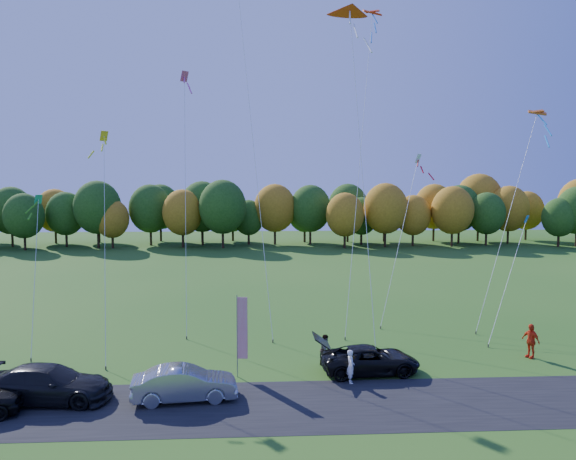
{
  "coord_description": "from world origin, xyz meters",
  "views": [
    {
      "loc": [
        -1.9,
        -28.28,
        10.16
      ],
      "look_at": [
        0.0,
        6.0,
        7.0
      ],
      "focal_mm": 35.0,
      "sensor_mm": 36.0,
      "label": 1
    }
  ],
  "objects": [
    {
      "name": "kite_delta_red",
      "position": [
        4.54,
        7.22,
        13.83
      ],
      "size": [
        2.93,
        9.76,
        23.15
      ],
      "color": "#4C3F33",
      "rests_on": "ground"
    },
    {
      "name": "kite_diamond_yellow",
      "position": [
        -10.81,
        4.86,
        6.57
      ],
      "size": [
        2.19,
        7.69,
        13.49
      ],
      "color": "#4C3F33",
      "rests_on": "ground"
    },
    {
      "name": "ground",
      "position": [
        0.0,
        0.0,
        0.0
      ],
      "size": [
        160.0,
        160.0,
        0.0
      ],
      "primitive_type": "plane",
      "color": "#1F5215"
    },
    {
      "name": "kite_delta_blue",
      "position": [
        -2.34,
        11.41,
        14.67
      ],
      "size": [
        4.14,
        12.23,
        30.0
      ],
      "color": "#4C3F33",
      "rests_on": "ground"
    },
    {
      "name": "silver_sedan",
      "position": [
        -5.26,
        -3.12,
        0.78
      ],
      "size": [
        4.92,
        2.2,
        1.57
      ],
      "primitive_type": "imported",
      "rotation": [
        0.0,
        0.0,
        1.69
      ],
      "color": "#9E9FA2",
      "rests_on": "ground"
    },
    {
      "name": "dark_truck_a",
      "position": [
        -11.43,
        -2.92,
        0.83
      ],
      "size": [
        5.86,
        2.74,
        1.66
      ],
      "primitive_type": "imported",
      "rotation": [
        0.0,
        0.0,
        1.5
      ],
      "color": "black",
      "rests_on": "ground"
    },
    {
      "name": "kite_diamond_green",
      "position": [
        -15.18,
        5.62,
        4.57
      ],
      "size": [
        1.83,
        5.97,
        9.43
      ],
      "color": "#4C3F33",
      "rests_on": "ground"
    },
    {
      "name": "person_tailgate_a",
      "position": [
        2.72,
        -1.34,
        0.84
      ],
      "size": [
        0.43,
        0.63,
        1.68
      ],
      "primitive_type": "imported",
      "rotation": [
        0.0,
        0.0,
        1.62
      ],
      "color": "white",
      "rests_on": "ground"
    },
    {
      "name": "kite_diamond_blue_low",
      "position": [
        14.37,
        6.73,
        3.75
      ],
      "size": [
        5.22,
        5.87,
        7.87
      ],
      "color": "#4C3F33",
      "rests_on": "ground"
    },
    {
      "name": "feather_flag",
      "position": [
        -2.73,
        -0.19,
        2.61
      ],
      "size": [
        0.56,
        0.11,
        4.26
      ],
      "color": "#999999",
      "rests_on": "ground"
    },
    {
      "name": "tree_line",
      "position": [
        0.0,
        55.0,
        0.0
      ],
      "size": [
        116.0,
        12.0,
        10.0
      ],
      "primitive_type": null,
      "color": "#1E4711",
      "rests_on": "ground"
    },
    {
      "name": "kite_diamond_pink",
      "position": [
        -6.78,
        10.38,
        9.03
      ],
      "size": [
        1.41,
        7.77,
        18.34
      ],
      "color": "#4C3F33",
      "rests_on": "ground"
    },
    {
      "name": "kite_diamond_white",
      "position": [
        8.6,
        11.94,
        5.97
      ],
      "size": [
        4.97,
        7.48,
        12.45
      ],
      "color": "#4C3F33",
      "rests_on": "ground"
    },
    {
      "name": "asphalt_strip",
      "position": [
        0.0,
        -4.0,
        0.01
      ],
      "size": [
        90.0,
        6.0,
        0.01
      ],
      "primitive_type": "cube",
      "color": "black",
      "rests_on": "ground"
    },
    {
      "name": "kite_parafoil_orange",
      "position": [
        5.67,
        12.56,
        12.06
      ],
      "size": [
        5.75,
        13.57,
        24.42
      ],
      "color": "#4C3F33",
      "rests_on": "ground"
    },
    {
      "name": "person_tailgate_b",
      "position": [
        1.82,
        1.53,
        0.83
      ],
      "size": [
        0.99,
        1.02,
        1.65
      ],
      "primitive_type": "imported",
      "rotation": [
        0.0,
        0.0,
        0.89
      ],
      "color": "gray",
      "rests_on": "ground"
    },
    {
      "name": "kite_parafoil_rainbow",
      "position": [
        16.08,
        10.67,
        7.73
      ],
      "size": [
        8.77,
        8.09,
        15.74
      ],
      "color": "#4C3F33",
      "rests_on": "ground"
    },
    {
      "name": "person_east",
      "position": [
        13.59,
        2.02,
        0.98
      ],
      "size": [
        0.92,
        1.24,
        1.95
      ],
      "primitive_type": "imported",
      "rotation": [
        0.0,
        0.0,
        -1.13
      ],
      "color": "red",
      "rests_on": "ground"
    },
    {
      "name": "black_suv",
      "position": [
        3.98,
        0.01,
        0.71
      ],
      "size": [
        5.31,
        2.78,
        1.43
      ],
      "primitive_type": "imported",
      "rotation": [
        0.0,
        0.0,
        1.65
      ],
      "color": "black",
      "rests_on": "ground"
    }
  ]
}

